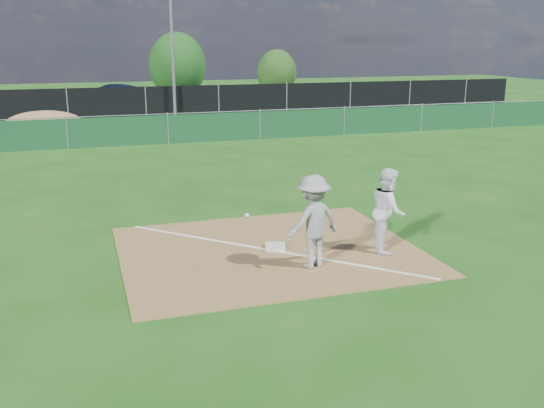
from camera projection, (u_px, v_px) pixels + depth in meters
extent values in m
plane|color=#194E10|center=(190.00, 167.00, 20.76)|extent=(90.00, 90.00, 0.00)
cube|color=olive|center=(269.00, 250.00, 12.48)|extent=(6.00, 5.00, 0.02)
cube|color=white|center=(269.00, 250.00, 12.48)|extent=(5.01, 5.01, 0.01)
cube|color=#113E20|center=(168.00, 129.00, 25.19)|extent=(44.00, 0.05, 1.20)
ellipsoid|color=#977149|center=(44.00, 124.00, 26.94)|extent=(3.38, 2.60, 1.17)
cube|color=black|center=(146.00, 104.00, 32.47)|extent=(46.00, 0.04, 1.80)
cube|color=black|center=(137.00, 110.00, 37.30)|extent=(46.00, 9.00, 0.01)
cylinder|color=slate|center=(172.00, 44.00, 31.82)|extent=(0.16, 0.16, 8.00)
cube|color=silver|center=(275.00, 246.00, 12.57)|extent=(0.50, 0.50, 0.09)
imported|color=#A6A6A8|center=(313.00, 221.00, 11.38)|extent=(1.29, 0.95, 1.78)
sphere|color=white|center=(247.00, 215.00, 10.85)|extent=(0.08, 0.08, 0.08)
imported|color=white|center=(388.00, 210.00, 12.31)|extent=(0.90, 1.01, 1.74)
imported|color=#ADAFB5|center=(7.00, 103.00, 33.89)|extent=(4.63, 2.16, 1.53)
imported|color=black|center=(127.00, 97.00, 37.32)|extent=(5.02, 3.18, 1.56)
imported|color=black|center=(217.00, 98.00, 37.72)|extent=(4.73, 2.21, 1.34)
cylinder|color=#382316|center=(178.00, 91.00, 43.43)|extent=(0.24, 0.24, 1.34)
ellipsoid|color=#164814|center=(177.00, 65.00, 42.97)|extent=(4.02, 4.02, 4.62)
cylinder|color=#382316|center=(277.00, 90.00, 45.83)|extent=(0.24, 0.24, 0.99)
ellipsoid|color=#1F4814|center=(277.00, 73.00, 45.49)|extent=(2.97, 2.97, 3.42)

